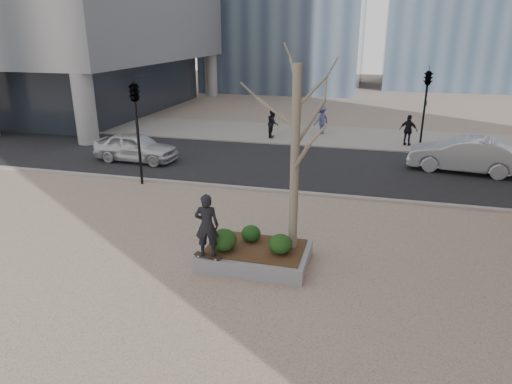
% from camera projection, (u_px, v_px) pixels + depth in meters
% --- Properties ---
extents(ground, '(120.00, 120.00, 0.00)m').
position_uv_depth(ground, '(222.00, 258.00, 13.23)').
color(ground, tan).
rests_on(ground, ground).
extents(street, '(60.00, 8.00, 0.02)m').
position_uv_depth(street, '(287.00, 165.00, 22.35)').
color(street, black).
rests_on(street, ground).
extents(far_sidewalk, '(60.00, 6.00, 0.02)m').
position_uv_depth(far_sidewalk, '(308.00, 135.00, 28.73)').
color(far_sidewalk, gray).
rests_on(far_sidewalk, ground).
extents(planter, '(3.00, 2.00, 0.45)m').
position_uv_depth(planter, '(255.00, 255.00, 12.92)').
color(planter, gray).
rests_on(planter, ground).
extents(planter_mulch, '(2.70, 1.70, 0.04)m').
position_uv_depth(planter_mulch, '(255.00, 248.00, 12.84)').
color(planter_mulch, '#382314').
rests_on(planter_mulch, planter).
extents(sycamore_tree, '(2.80, 2.80, 6.60)m').
position_uv_depth(sycamore_tree, '(296.00, 131.00, 11.76)').
color(sycamore_tree, gray).
rests_on(sycamore_tree, planter_mulch).
extents(shrub_left, '(0.72, 0.72, 0.61)m').
position_uv_depth(shrub_left, '(224.00, 240.00, 12.56)').
color(shrub_left, black).
rests_on(shrub_left, planter_mulch).
extents(shrub_middle, '(0.56, 0.56, 0.47)m').
position_uv_depth(shrub_middle, '(251.00, 233.00, 13.12)').
color(shrub_middle, '#163A12').
rests_on(shrub_middle, planter_mulch).
extents(shrub_right, '(0.64, 0.64, 0.55)m').
position_uv_depth(shrub_right, '(280.00, 244.00, 12.39)').
color(shrub_right, black).
rests_on(shrub_right, planter_mulch).
extents(skateboard, '(0.80, 0.30, 0.08)m').
position_uv_depth(skateboard, '(208.00, 256.00, 12.31)').
color(skateboard, black).
rests_on(skateboard, planter).
extents(skateboarder, '(0.71, 0.53, 1.75)m').
position_uv_depth(skateboarder, '(207.00, 225.00, 12.00)').
color(skateboarder, black).
rests_on(skateboarder, skateboard).
extents(police_car, '(4.27, 1.87, 1.43)m').
position_uv_depth(police_car, '(136.00, 147.00, 22.74)').
color(police_car, silver).
rests_on(police_car, street).
extents(car_silver, '(5.08, 2.47, 1.60)m').
position_uv_depth(car_silver, '(464.00, 155.00, 21.00)').
color(car_silver, '#9B9EA3').
rests_on(car_silver, street).
extents(pedestrian_a, '(0.73, 0.90, 1.75)m').
position_uv_depth(pedestrian_a, '(273.00, 123.00, 27.68)').
color(pedestrian_a, black).
rests_on(pedestrian_a, far_sidewalk).
extents(pedestrian_b, '(1.23, 1.34, 1.81)m').
position_uv_depth(pedestrian_b, '(321.00, 120.00, 28.57)').
color(pedestrian_b, '#484C81').
rests_on(pedestrian_b, far_sidewalk).
extents(pedestrian_c, '(1.10, 0.76, 1.73)m').
position_uv_depth(pedestrian_c, '(408.00, 130.00, 25.75)').
color(pedestrian_c, black).
rests_on(pedestrian_c, far_sidewalk).
extents(traffic_light_near, '(0.60, 2.48, 4.50)m').
position_uv_depth(traffic_light_near, '(138.00, 132.00, 18.88)').
color(traffic_light_near, black).
rests_on(traffic_light_near, ground).
extents(traffic_light_far, '(0.60, 2.48, 4.50)m').
position_uv_depth(traffic_light_far, '(424.00, 109.00, 24.25)').
color(traffic_light_far, black).
rests_on(traffic_light_far, ground).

